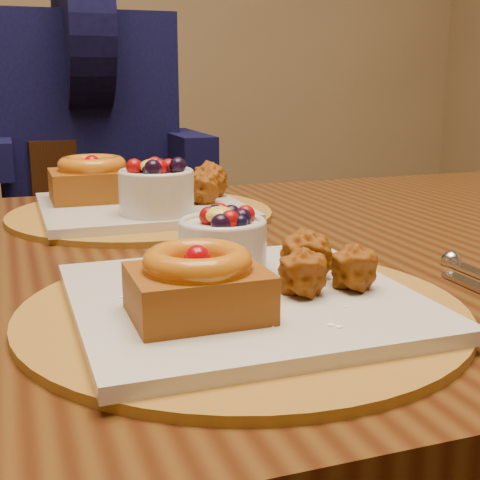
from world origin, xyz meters
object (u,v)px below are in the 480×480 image
at_px(place_setting_near, 238,289).
at_px(diner, 85,96).
at_px(place_setting_far, 139,197).
at_px(dining_table, 180,316).
at_px(chair_far, 133,294).

bearing_deg(place_setting_near, diner, 89.16).
xyz_separation_m(place_setting_far, diner, (0.02, 0.76, 0.12)).
bearing_deg(dining_table, place_setting_far, 91.01).
distance_m(dining_table, chair_far, 0.83).
bearing_deg(chair_far, place_setting_far, -107.82).
distance_m(chair_far, diner, 0.50).
relative_size(place_setting_near, place_setting_far, 1.00).
height_order(place_setting_near, diner, diner).
height_order(chair_far, diner, diner).
xyz_separation_m(dining_table, diner, (0.02, 0.98, 0.23)).
xyz_separation_m(place_setting_near, place_setting_far, (-0.00, 0.43, 0.01)).
xyz_separation_m(place_setting_far, chair_far, (0.08, 0.58, -0.34)).
distance_m(place_setting_far, diner, 0.77).
bearing_deg(chair_far, diner, 100.05).
bearing_deg(place_setting_far, dining_table, -88.99).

